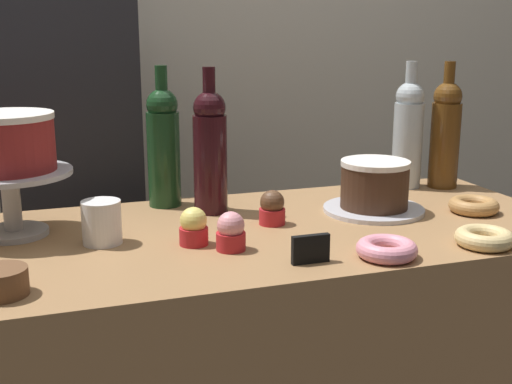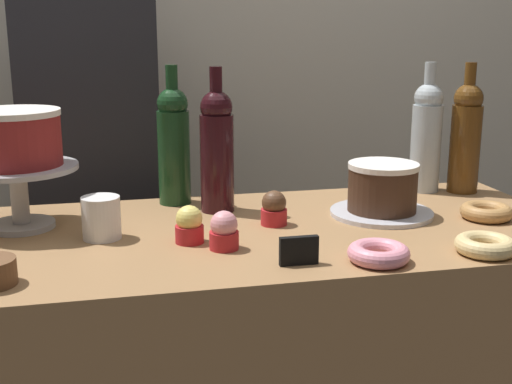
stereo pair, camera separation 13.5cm
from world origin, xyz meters
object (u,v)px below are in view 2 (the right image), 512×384
at_px(wine_bottle_dark_red, 217,149).
at_px(cupcake_chocolate, 274,209).
at_px(cupcake_lemon, 189,225).
at_px(price_sign_chalkboard, 299,251).
at_px(white_layer_cake, 14,138).
at_px(cake_stand_pedestal, 19,185).
at_px(cupcake_strawberry, 224,231).
at_px(wine_bottle_green, 174,143).
at_px(wine_bottle_clear, 426,135).
at_px(coffee_cup_ceramic, 101,218).
at_px(barista_figure, 95,196).
at_px(wine_bottle_amber, 466,136).
at_px(chocolate_round_cake, 383,187).
at_px(donut_pink, 379,253).
at_px(donut_glazed, 485,245).
at_px(donut_maple, 486,212).

xyz_separation_m(wine_bottle_dark_red, cupcake_chocolate, (0.10, -0.14, -0.11)).
bearing_deg(cupcake_lemon, price_sign_chalkboard, -43.97).
relative_size(white_layer_cake, price_sign_chalkboard, 2.70).
relative_size(cake_stand_pedestal, cupcake_strawberry, 3.31).
bearing_deg(wine_bottle_green, wine_bottle_dark_red, -45.78).
distance_m(wine_bottle_clear, price_sign_chalkboard, 0.66).
height_order(cupcake_lemon, coffee_cup_ceramic, coffee_cup_ceramic).
bearing_deg(cake_stand_pedestal, barista_figure, 72.73).
relative_size(wine_bottle_clear, cupcake_chocolate, 4.38).
distance_m(cake_stand_pedestal, wine_bottle_amber, 1.07).
distance_m(cupcake_strawberry, coffee_cup_ceramic, 0.25).
distance_m(cupcake_strawberry, cupcake_lemon, 0.08).
distance_m(chocolate_round_cake, wine_bottle_dark_red, 0.38).
bearing_deg(donut_pink, donut_glazed, -0.28).
relative_size(cupcake_strawberry, donut_pink, 0.66).
bearing_deg(coffee_cup_ceramic, chocolate_round_cake, 3.56).
bearing_deg(wine_bottle_dark_red, barista_figure, 124.98).
relative_size(wine_bottle_clear, coffee_cup_ceramic, 3.83).
xyz_separation_m(cupcake_strawberry, cupcake_lemon, (-0.06, 0.05, 0.00)).
relative_size(white_layer_cake, donut_maple, 1.69).
xyz_separation_m(white_layer_cake, donut_glazed, (0.86, -0.36, -0.17)).
bearing_deg(wine_bottle_clear, donut_pink, -124.17).
bearing_deg(cupcake_lemon, donut_maple, 1.95).
bearing_deg(donut_pink, cupcake_chocolate, 115.53).
distance_m(cupcake_lemon, barista_figure, 0.65).
height_order(donut_glazed, donut_maple, same).
xyz_separation_m(cupcake_chocolate, cupcake_lemon, (-0.19, -0.08, 0.00)).
bearing_deg(cupcake_strawberry, wine_bottle_amber, 25.05).
xyz_separation_m(chocolate_round_cake, wine_bottle_dark_red, (-0.35, 0.12, 0.08)).
distance_m(wine_bottle_green, donut_maple, 0.72).
xyz_separation_m(cupcake_strawberry, price_sign_chalkboard, (0.11, -0.11, -0.01)).
bearing_deg(donut_pink, cake_stand_pedestal, 151.21).
height_order(wine_bottle_clear, donut_maple, wine_bottle_clear).
bearing_deg(wine_bottle_green, price_sign_chalkboard, -70.32).
bearing_deg(wine_bottle_green, barista_figure, 121.84).
bearing_deg(cake_stand_pedestal, wine_bottle_clear, 7.05).
relative_size(wine_bottle_clear, barista_figure, 0.20).
relative_size(wine_bottle_clear, price_sign_chalkboard, 4.65).
xyz_separation_m(cake_stand_pedestal, wine_bottle_dark_red, (0.42, 0.05, 0.05)).
height_order(wine_bottle_green, donut_pink, wine_bottle_green).
height_order(chocolate_round_cake, wine_bottle_green, wine_bottle_green).
height_order(wine_bottle_clear, coffee_cup_ceramic, wine_bottle_clear).
height_order(donut_maple, coffee_cup_ceramic, coffee_cup_ceramic).
bearing_deg(donut_maple, barista_figure, 144.73).
bearing_deg(wine_bottle_dark_red, white_layer_cake, -173.89).
bearing_deg(coffee_cup_ceramic, wine_bottle_clear, 15.83).
bearing_deg(wine_bottle_green, cupcake_strawberry, -81.22).
bearing_deg(cupcake_strawberry, donut_glazed, -15.74).
distance_m(wine_bottle_amber, price_sign_chalkboard, 0.71).
distance_m(white_layer_cake, cupcake_strawberry, 0.48).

